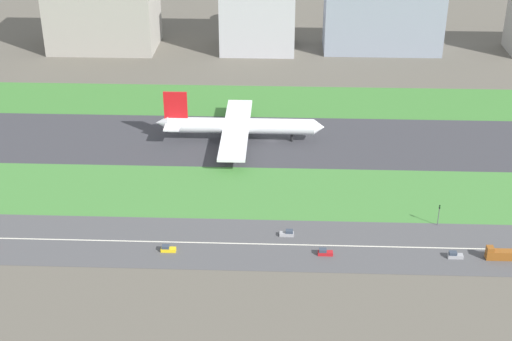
% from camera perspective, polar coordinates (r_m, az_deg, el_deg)
% --- Properties ---
extents(ground_plane, '(800.00, 800.00, 0.00)m').
position_cam_1_polar(ground_plane, '(287.71, 1.25, 2.27)').
color(ground_plane, '#5B564C').
extents(runway, '(280.00, 46.00, 0.10)m').
position_cam_1_polar(runway, '(287.69, 1.25, 2.28)').
color(runway, '#38383D').
rests_on(runway, ground_plane).
extents(grass_median_north, '(280.00, 36.00, 0.10)m').
position_cam_1_polar(grass_median_north, '(325.26, 1.40, 5.35)').
color(grass_median_north, '#3D7A33').
rests_on(grass_median_north, ground_plane).
extents(grass_median_south, '(280.00, 36.00, 0.10)m').
position_cam_1_polar(grass_median_south, '(251.20, 1.05, -1.70)').
color(grass_median_south, '#427F38').
rests_on(grass_median_south, ground_plane).
extents(highway, '(280.00, 28.00, 0.10)m').
position_cam_1_polar(highway, '(223.80, 0.85, -5.69)').
color(highway, '#4C4C4F').
rests_on(highway, ground_plane).
extents(highway_centerline, '(266.00, 0.50, 0.01)m').
position_cam_1_polar(highway_centerline, '(223.77, 0.85, -5.68)').
color(highway_centerline, silver).
rests_on(highway_centerline, highway).
extents(airliner, '(65.00, 56.00, 19.70)m').
position_cam_1_polar(airliner, '(285.64, -1.48, 3.45)').
color(airliner, white).
rests_on(airliner, runway).
extents(car_0, '(4.40, 1.80, 2.00)m').
position_cam_1_polar(car_0, '(221.65, -6.81, -6.00)').
color(car_0, yellow).
rests_on(car_0, highway).
extents(car_3, '(4.40, 1.80, 2.00)m').
position_cam_1_polar(car_3, '(227.51, 2.43, -4.85)').
color(car_3, '#99999E').
rests_on(car_3, highway).
extents(car_1, '(4.40, 1.80, 2.00)m').
position_cam_1_polar(car_1, '(219.49, 5.30, -6.29)').
color(car_1, '#B2191E').
rests_on(car_1, highway).
extents(truck_0, '(8.40, 2.50, 4.00)m').
position_cam_1_polar(truck_0, '(227.73, 18.22, -6.13)').
color(truck_0, brown).
rests_on(truck_0, highway).
extents(car_4, '(4.40, 1.80, 2.00)m').
position_cam_1_polar(car_4, '(224.90, 15.03, -6.32)').
color(car_4, '#99999E').
rests_on(car_4, highway).
extents(traffic_light, '(0.36, 0.50, 7.20)m').
position_cam_1_polar(traffic_light, '(237.66, 13.88, -3.24)').
color(traffic_light, '#4C4C51').
rests_on(traffic_light, highway).
extents(terminal_building, '(54.24, 36.13, 41.74)m').
position_cam_1_polar(terminal_building, '(399.13, -11.70, 12.17)').
color(terminal_building, '#9E998E').
rests_on(terminal_building, ground_plane).
extents(hangar_building, '(37.78, 32.21, 46.01)m').
position_cam_1_polar(hangar_building, '(387.55, 0.15, 12.60)').
color(hangar_building, '#B2B2B7').
rests_on(hangar_building, ground_plane).
extents(office_tower, '(59.61, 24.38, 32.24)m').
position_cam_1_polar(office_tower, '(392.31, 9.71, 11.36)').
color(office_tower, gray).
rests_on(office_tower, ground_plane).
extents(fuel_tank_west, '(18.50, 18.50, 14.63)m').
position_cam_1_polar(fuel_tank_west, '(435.29, -0.42, 12.13)').
color(fuel_tank_west, silver).
rests_on(fuel_tank_west, ground_plane).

